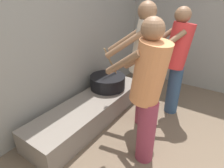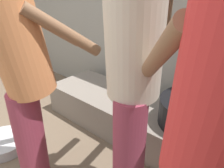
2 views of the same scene
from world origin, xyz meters
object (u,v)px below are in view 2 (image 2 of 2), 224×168
(cook_in_orange_shirt, at_px, (24,71))
(metal_mixing_bowl, at_px, (4,143))
(cook_in_red_shirt, at_px, (213,146))
(cook_in_cream_shirt, at_px, (133,70))
(cooking_pot_main, at_px, (196,113))

(cook_in_orange_shirt, bearing_deg, metal_mixing_bowl, -177.73)
(cook_in_red_shirt, distance_m, metal_mixing_bowl, 1.89)
(cook_in_orange_shirt, xyz_separation_m, cook_in_cream_shirt, (0.58, 0.32, 0.07))
(cook_in_orange_shirt, relative_size, cook_in_cream_shirt, 0.94)
(cooking_pot_main, distance_m, cook_in_orange_shirt, 1.31)
(cooking_pot_main, bearing_deg, metal_mixing_bowl, -141.95)
(cook_in_cream_shirt, bearing_deg, cook_in_red_shirt, -27.66)
(metal_mixing_bowl, bearing_deg, cooking_pot_main, 38.05)
(cooking_pot_main, bearing_deg, cook_in_red_shirt, -68.09)
(cook_in_orange_shirt, bearing_deg, cooking_pot_main, 54.11)
(cook_in_orange_shirt, distance_m, metal_mixing_bowl, 1.03)
(cook_in_cream_shirt, bearing_deg, metal_mixing_bowl, -163.62)
(cooking_pot_main, relative_size, cook_in_red_shirt, 0.42)
(cooking_pot_main, relative_size, metal_mixing_bowl, 1.58)
(cooking_pot_main, distance_m, cook_in_red_shirt, 1.13)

